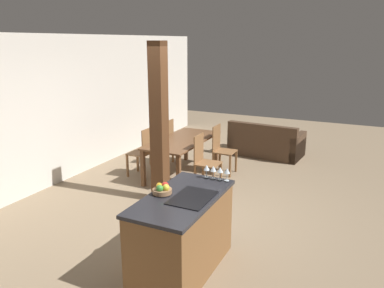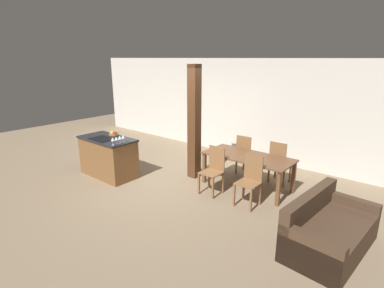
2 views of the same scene
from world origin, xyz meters
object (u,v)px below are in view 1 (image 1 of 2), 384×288
Objects in this scene: dining_table at (183,144)px; couch at (266,144)px; dining_chair_far_right at (165,141)px; wine_glass_near at (227,171)px; kitchen_island at (182,233)px; wine_glass_far at (213,169)px; dining_chair_near_right at (221,149)px; wine_glass_middle at (220,170)px; timber_post at (159,125)px; wine_glass_end at (207,168)px; dining_chair_near_left at (204,160)px; dining_chair_far_left at (143,151)px; fruit_bowl at (162,189)px.

couch reaches higher than dining_table.
dining_table is 0.79m from dining_chair_far_right.
wine_glass_near is at bearing 103.24° from couch.
couch is (4.87, 0.32, -0.19)m from kitchen_island.
dining_chair_near_right is (2.67, 0.92, -0.55)m from wine_glass_far.
wine_glass_far is at bearing 90.00° from wine_glass_near.
wine_glass_near is 1.00× the size of wine_glass_middle.
timber_post reaches higher than kitchen_island.
wine_glass_middle is 0.09m from wine_glass_far.
wine_glass_end is at bearing 90.00° from wine_glass_middle.
timber_post is at bearing 37.51° from kitchen_island.
dining_chair_near_left is at bearing 83.54° from couch.
dining_chair_near_right is at bearing 13.89° from kitchen_island.
dining_table is (2.25, 1.76, -0.43)m from wine_glass_near.
timber_post reaches higher than dining_chair_far_left.
wine_glass_end is 0.17× the size of dining_chair_far_right.
wine_glass_middle is 0.17× the size of dining_chair_near_right.
dining_table is at bearing 23.05° from fruit_bowl.
wine_glass_end is 3.46m from dining_chair_far_right.
couch is 0.65× the size of timber_post.
wine_glass_near reaches higher than dining_chair_far_left.
fruit_bowl is at bearing 153.71° from wine_glass_far.
wine_glass_near is (0.67, -0.51, 0.08)m from fruit_bowl.
dining_chair_near_left is 1.00× the size of dining_chair_far_right.
dining_chair_far_right is (2.67, 2.23, -0.55)m from wine_glass_far.
dining_chair_far_right is (0.84, 1.30, 0.00)m from dining_chair_near_left.
wine_glass_near and wine_glass_far have the same top height.
couch is at bearing 3.80° from kitchen_island.
dining_chair_far_right is (3.34, 1.89, -0.48)m from fruit_bowl.
wine_glass_middle is at bearing -90.00° from wine_glass_end.
wine_glass_end is 1.60m from timber_post.
wine_glass_middle is at bearing -143.43° from dining_table.
dining_table is at bearing 27.03° from kitchen_island.
couch is (4.24, 0.61, -0.78)m from wine_glass_near.
wine_glass_far is 2.78m from dining_table.
wine_glass_middle is at bearing -159.19° from dining_chair_near_right.
wine_glass_near reaches higher than dining_table.
kitchen_island is at bearing 178.31° from wine_glass_end.
timber_post is at bearing 153.86° from dining_chair_near_left.
wine_glass_middle is 1.75m from timber_post.
dining_chair_far_right is (3.30, 2.12, 0.04)m from kitchen_island.
dining_chair_far_left and dining_chair_far_right have the same top height.
couch is at bearing 4.61° from wine_glass_end.
fruit_bowl is at bearing 100.92° from kitchen_island.
dining_chair_far_left is at bearing 122.88° from dining_table.
kitchen_island is at bearing 98.84° from couch.
fruit_bowl is 1.34× the size of wine_glass_middle.
dining_chair_near_left is 2.48m from couch.
couch is at bearing 143.40° from dining_chair_far_left.
dining_chair_far_right is 0.38× the size of timber_post.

